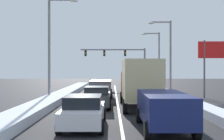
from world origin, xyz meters
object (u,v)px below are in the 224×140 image
sedan_white_center_lane_nearest (83,111)px  suv_gray_center_lane_third (100,87)px  street_lamp_right_near (166,50)px  sedan_black_right_lane_third (132,90)px  sedan_charcoal_center_lane_second (96,97)px  box_truck_right_lane_second (138,81)px  roadside_sign_right (214,56)px  street_lamp_right_mid (155,55)px  traffic_light_gantry (121,57)px  sedan_silver_right_lane_fourth (129,86)px  sedan_tan_center_lane_fourth (101,86)px  suv_navy_right_lane_nearest (163,108)px  street_lamp_left_mid (52,40)px

sedan_white_center_lane_nearest → suv_gray_center_lane_third: (0.26, 13.97, 0.25)m
suv_gray_center_lane_third → street_lamp_right_near: 9.53m
sedan_black_right_lane_third → sedan_charcoal_center_lane_second: size_ratio=1.00×
sedan_white_center_lane_nearest → street_lamp_right_near: (7.63, 18.57, 4.17)m
box_truck_right_lane_second → sedan_charcoal_center_lane_second: box_truck_right_lane_second is taller
sedan_black_right_lane_third → suv_gray_center_lane_third: bearing=-178.6°
sedan_charcoal_center_lane_second → roadside_sign_right: (10.87, 6.56, 3.25)m
sedan_charcoal_center_lane_second → street_lamp_right_mid: 21.36m
sedan_charcoal_center_lane_second → suv_gray_center_lane_third: (-0.00, 7.10, 0.25)m
sedan_charcoal_center_lane_second → box_truck_right_lane_second: bearing=-9.8°
box_truck_right_lane_second → street_lamp_right_near: street_lamp_right_near is taller
sedan_black_right_lane_third → street_lamp_right_near: street_lamp_right_near is taller
sedan_white_center_lane_nearest → street_lamp_right_near: street_lamp_right_near is taller
box_truck_right_lane_second → traffic_light_gantry: 26.23m
roadside_sign_right → suv_gray_center_lane_third: bearing=177.2°
sedan_silver_right_lane_fourth → traffic_light_gantry: (-0.56, 11.83, 3.96)m
box_truck_right_lane_second → sedan_charcoal_center_lane_second: size_ratio=1.60×
sedan_silver_right_lane_fourth → sedan_tan_center_lane_fourth: bearing=-171.5°
suv_navy_right_lane_nearest → sedan_black_right_lane_third: bearing=91.2°
sedan_charcoal_center_lane_second → street_lamp_right_mid: size_ratio=0.56×
box_truck_right_lane_second → street_lamp_left_mid: street_lamp_left_mid is taller
suv_navy_right_lane_nearest → box_truck_right_lane_second: box_truck_right_lane_second is taller
street_lamp_right_near → street_lamp_left_mid: bearing=-148.9°
box_truck_right_lane_second → street_lamp_right_near: size_ratio=0.87×
sedan_black_right_lane_third → roadside_sign_right: size_ratio=0.82×
street_lamp_right_near → roadside_sign_right: 6.29m
street_lamp_right_mid → street_lamp_right_near: bearing=-90.2°
box_truck_right_lane_second → sedan_white_center_lane_nearest: (-3.26, -6.35, -1.14)m
suv_gray_center_lane_third → roadside_sign_right: 11.30m
sedan_charcoal_center_lane_second → suv_gray_center_lane_third: size_ratio=0.92×
sedan_silver_right_lane_fourth → street_lamp_right_mid: street_lamp_right_mid is taller
box_truck_right_lane_second → street_lamp_right_mid: (4.40, 20.15, 2.89)m
traffic_light_gantry → roadside_sign_right: traffic_light_gantry is taller
sedan_silver_right_lane_fourth → sedan_white_center_lane_nearest: 20.90m
box_truck_right_lane_second → sedan_silver_right_lane_fourth: (0.26, 14.25, -1.14)m
sedan_black_right_lane_third → traffic_light_gantry: 18.81m
sedan_charcoal_center_lane_second → sedan_tan_center_lane_fourth: 13.24m
sedan_charcoal_center_lane_second → street_lamp_left_mid: bearing=131.4°
suv_navy_right_lane_nearest → street_lamp_right_near: size_ratio=0.59×
box_truck_right_lane_second → traffic_light_gantry: size_ratio=0.68×
box_truck_right_lane_second → sedan_silver_right_lane_fourth: bearing=89.0°
sedan_charcoal_center_lane_second → traffic_light_gantry: 26.01m
traffic_light_gantry → roadside_sign_right: 20.70m
roadside_sign_right → box_truck_right_lane_second: bearing=-138.1°
suv_navy_right_lane_nearest → sedan_white_center_lane_nearest: size_ratio=1.09×
sedan_black_right_lane_third → traffic_light_gantry: (-0.39, 18.39, 3.96)m
sedan_white_center_lane_nearest → sedan_tan_center_lane_fourth: size_ratio=1.00×
suv_navy_right_lane_nearest → roadside_sign_right: (7.47, 14.05, 3.00)m
suv_navy_right_lane_nearest → street_lamp_right_near: (3.97, 19.19, 3.92)m
suv_navy_right_lane_nearest → sedan_charcoal_center_lane_second: (-3.40, 7.49, -0.25)m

